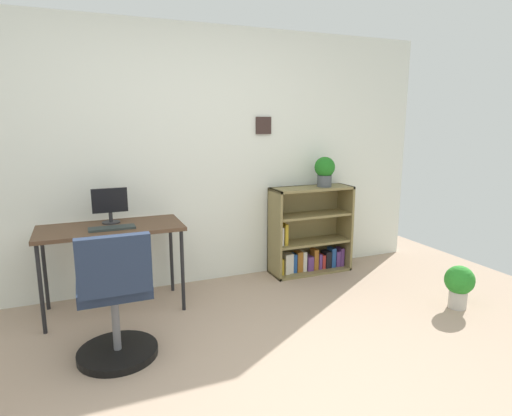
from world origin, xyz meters
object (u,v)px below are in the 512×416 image
object	(u,v)px
monitor	(110,204)
bookshelf_low	(308,235)
keyboard	(112,228)
potted_plant_floor	(459,284)
potted_plant_on_shelf	(325,170)
office_chair	(115,305)
desk	(111,233)

from	to	relation	value
monitor	bookshelf_low	xyz separation A→B (m)	(1.91, 0.11, -0.48)
monitor	keyboard	xyz separation A→B (m)	(-0.01, -0.21, -0.15)
monitor	potted_plant_floor	size ratio (longest dim) A/B	0.80
monitor	bookshelf_low	world-z (taller)	monitor
potted_plant_on_shelf	office_chair	bearing A→B (deg)	-155.16
desk	monitor	world-z (taller)	monitor
office_chair	potted_plant_floor	distance (m)	2.70
keyboard	potted_plant_on_shelf	size ratio (longest dim) A/B	1.16
keyboard	potted_plant_on_shelf	distance (m)	2.10
bookshelf_low	potted_plant_on_shelf	distance (m)	0.68
keyboard	bookshelf_low	world-z (taller)	bookshelf_low
office_chair	potted_plant_floor	xyz separation A→B (m)	(2.68, -0.25, -0.17)
monitor	potted_plant_on_shelf	size ratio (longest dim) A/B	0.97
potted_plant_floor	bookshelf_low	bearing A→B (deg)	118.94
potted_plant_floor	monitor	bearing A→B (deg)	155.95
desk	potted_plant_floor	world-z (taller)	desk
monitor	bookshelf_low	size ratio (longest dim) A/B	0.33
keyboard	office_chair	bearing A→B (deg)	-94.46
keyboard	potted_plant_floor	size ratio (longest dim) A/B	0.95
desk	monitor	distance (m)	0.24
keyboard	potted_plant_on_shelf	world-z (taller)	potted_plant_on_shelf
office_chair	bookshelf_low	xyz separation A→B (m)	(1.98, 1.03, -0.01)
desk	keyboard	distance (m)	0.12
desk	potted_plant_on_shelf	distance (m)	2.11
bookshelf_low	keyboard	bearing A→B (deg)	-170.52
office_chair	keyboard	bearing A→B (deg)	85.54
bookshelf_low	potted_plant_floor	size ratio (longest dim) A/B	2.43
office_chair	potted_plant_on_shelf	world-z (taller)	potted_plant_on_shelf
monitor	potted_plant_floor	xyz separation A→B (m)	(2.62, -1.17, -0.65)
monitor	office_chair	bearing A→B (deg)	-94.04
potted_plant_on_shelf	potted_plant_floor	size ratio (longest dim) A/B	0.82
office_chair	potted_plant_on_shelf	size ratio (longest dim) A/B	2.97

